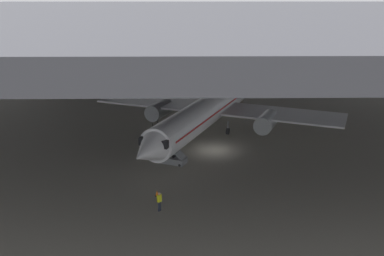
{
  "coord_description": "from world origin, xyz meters",
  "views": [
    {
      "loc": [
        -3.57,
        -47.6,
        17.8
      ],
      "look_at": [
        -2.72,
        0.94,
        2.52
      ],
      "focal_mm": 39.7,
      "sensor_mm": 36.0,
      "label": 1
    }
  ],
  "objects_px": {
    "crew_worker_by_stairs": "(166,144)",
    "traffic_cone_orange": "(157,193)",
    "crew_worker_near_nose": "(159,200)",
    "boarding_stairs": "(169,156)",
    "airplane_distant": "(124,67)",
    "airplane_main": "(206,112)"
  },
  "relations": [
    {
      "from": "crew_worker_near_nose",
      "to": "traffic_cone_orange",
      "type": "distance_m",
      "value": 2.94
    },
    {
      "from": "airplane_main",
      "to": "crew_worker_by_stairs",
      "type": "distance_m",
      "value": 7.71
    },
    {
      "from": "traffic_cone_orange",
      "to": "airplane_distant",
      "type": "bearing_deg",
      "value": 100.72
    },
    {
      "from": "crew_worker_near_nose",
      "to": "traffic_cone_orange",
      "type": "relative_size",
      "value": 2.93
    },
    {
      "from": "crew_worker_near_nose",
      "to": "crew_worker_by_stairs",
      "type": "distance_m",
      "value": 14.57
    },
    {
      "from": "crew_worker_near_nose",
      "to": "traffic_cone_orange",
      "type": "height_order",
      "value": "crew_worker_near_nose"
    },
    {
      "from": "crew_worker_near_nose",
      "to": "airplane_distant",
      "type": "height_order",
      "value": "airplane_distant"
    },
    {
      "from": "crew_worker_by_stairs",
      "to": "traffic_cone_orange",
      "type": "distance_m",
      "value": 11.77
    },
    {
      "from": "boarding_stairs",
      "to": "crew_worker_by_stairs",
      "type": "relative_size",
      "value": 2.68
    },
    {
      "from": "crew_worker_by_stairs",
      "to": "airplane_distant",
      "type": "xyz_separation_m",
      "value": [
        -10.75,
        43.18,
        2.06
      ]
    },
    {
      "from": "boarding_stairs",
      "to": "crew_worker_near_nose",
      "type": "height_order",
      "value": "boarding_stairs"
    },
    {
      "from": "airplane_main",
      "to": "airplane_distant",
      "type": "bearing_deg",
      "value": 112.55
    },
    {
      "from": "crew_worker_near_nose",
      "to": "crew_worker_by_stairs",
      "type": "height_order",
      "value": "crew_worker_near_nose"
    },
    {
      "from": "crew_worker_by_stairs",
      "to": "traffic_cone_orange",
      "type": "xyz_separation_m",
      "value": [
        -0.35,
        -11.74,
        -0.69
      ]
    },
    {
      "from": "crew_worker_by_stairs",
      "to": "traffic_cone_orange",
      "type": "bearing_deg",
      "value": -91.71
    },
    {
      "from": "crew_worker_by_stairs",
      "to": "airplane_distant",
      "type": "distance_m",
      "value": 44.55
    },
    {
      "from": "crew_worker_by_stairs",
      "to": "traffic_cone_orange",
      "type": "relative_size",
      "value": 2.86
    },
    {
      "from": "airplane_distant",
      "to": "boarding_stairs",
      "type": "bearing_deg",
      "value": -76.46
    },
    {
      "from": "boarding_stairs",
      "to": "traffic_cone_orange",
      "type": "xyz_separation_m",
      "value": [
        -0.83,
        -8.32,
        -0.43
      ]
    },
    {
      "from": "boarding_stairs",
      "to": "traffic_cone_orange",
      "type": "height_order",
      "value": "boarding_stairs"
    },
    {
      "from": "boarding_stairs",
      "to": "airplane_distant",
      "type": "height_order",
      "value": "airplane_distant"
    },
    {
      "from": "airplane_main",
      "to": "airplane_distant",
      "type": "height_order",
      "value": "airplane_main"
    }
  ]
}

